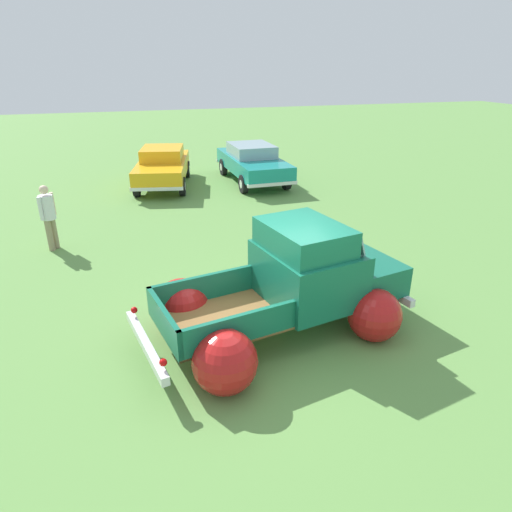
{
  "coord_description": "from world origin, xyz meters",
  "views": [
    {
      "loc": [
        -2.28,
        -6.36,
        4.39
      ],
      "look_at": [
        0.0,
        1.08,
        1.01
      ],
      "focal_mm": 31.65,
      "sensor_mm": 36.0,
      "label": 1
    }
  ],
  "objects_px": {
    "show_car_0": "(163,166)",
    "spectator_0": "(48,214)",
    "show_car_1": "(253,162)",
    "vintage_pickup_truck": "(294,289)"
  },
  "relations": [
    {
      "from": "show_car_0",
      "to": "spectator_0",
      "type": "relative_size",
      "value": 2.78
    },
    {
      "from": "show_car_1",
      "to": "spectator_0",
      "type": "bearing_deg",
      "value": -53.38
    },
    {
      "from": "vintage_pickup_truck",
      "to": "show_car_1",
      "type": "bearing_deg",
      "value": 66.34
    },
    {
      "from": "show_car_1",
      "to": "spectator_0",
      "type": "distance_m",
      "value": 8.59
    },
    {
      "from": "show_car_0",
      "to": "spectator_0",
      "type": "distance_m",
      "value": 6.51
    },
    {
      "from": "vintage_pickup_truck",
      "to": "show_car_0",
      "type": "distance_m",
      "value": 10.79
    },
    {
      "from": "spectator_0",
      "to": "show_car_0",
      "type": "bearing_deg",
      "value": 91.94
    },
    {
      "from": "spectator_0",
      "to": "vintage_pickup_truck",
      "type": "bearing_deg",
      "value": -16.01
    },
    {
      "from": "vintage_pickup_truck",
      "to": "spectator_0",
      "type": "distance_m",
      "value": 6.83
    },
    {
      "from": "show_car_0",
      "to": "spectator_0",
      "type": "height_order",
      "value": "spectator_0"
    }
  ]
}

